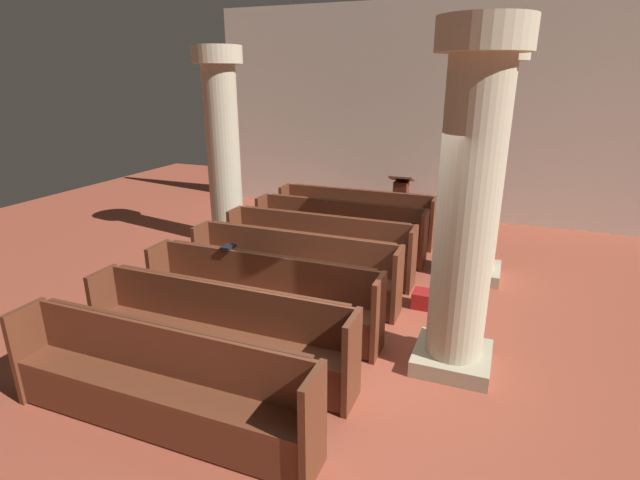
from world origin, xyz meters
TOP-DOWN VIEW (x-y plane):
  - ground_plane at (0.00, 0.00)m, footprint 19.20×19.20m
  - back_wall at (0.00, 6.08)m, footprint 10.00×0.16m
  - pew_row_0 at (-0.98, 3.81)m, footprint 3.01×0.47m
  - pew_row_1 at (-0.98, 2.86)m, footprint 3.01×0.46m
  - pew_row_2 at (-0.98, 1.91)m, footprint 3.01×0.46m
  - pew_row_3 at (-0.98, 0.96)m, footprint 3.01×0.47m
  - pew_row_4 at (-0.98, 0.01)m, footprint 3.01×0.46m
  - pew_row_5 at (-0.98, -0.94)m, footprint 3.01×0.46m
  - pew_row_6 at (-0.98, -1.89)m, footprint 3.01×0.47m
  - pillar_aisle_side at (1.31, 2.74)m, footprint 0.86×0.86m
  - pillar_far_side at (-3.23, 2.85)m, footprint 0.86×0.86m
  - pillar_aisle_rear at (1.31, 0.08)m, footprint 0.86×0.86m
  - lectern at (-0.37, 4.98)m, footprint 0.48×0.45m
  - hymn_book at (-1.53, 0.19)m, footprint 0.13×0.19m
  - kneeler_box_red at (0.84, 1.38)m, footprint 0.43×0.30m

SIDE VIEW (x-z plane):
  - ground_plane at x=0.00m, z-range 0.00..0.00m
  - kneeler_box_red at x=0.84m, z-range 0.00..0.22m
  - lectern at x=-0.37m, z-range -0.09..0.99m
  - pew_row_0 at x=-0.98m, z-range 0.03..0.97m
  - pew_row_1 at x=-0.98m, z-range 0.03..0.97m
  - pew_row_2 at x=-0.98m, z-range 0.03..0.97m
  - pew_row_3 at x=-0.98m, z-range 0.03..0.97m
  - pew_row_4 at x=-0.98m, z-range 0.03..0.97m
  - pew_row_5 at x=-0.98m, z-range 0.03..0.97m
  - pew_row_6 at x=-0.98m, z-range 0.03..0.97m
  - hymn_book at x=-1.53m, z-range 0.95..0.98m
  - pillar_aisle_side at x=1.31m, z-range 0.07..3.57m
  - pillar_far_side at x=-3.23m, z-range 0.07..3.57m
  - pillar_aisle_rear at x=1.31m, z-range 0.07..3.57m
  - back_wall at x=0.00m, z-range 0.00..4.50m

